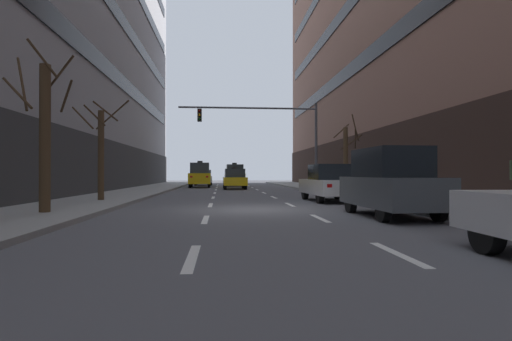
# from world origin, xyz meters

# --- Properties ---
(ground_plane) EXTENTS (120.00, 120.00, 0.00)m
(ground_plane) POSITION_xyz_m (0.00, 0.00, 0.00)
(ground_plane) COLOR #515156
(sidewalk_left) EXTENTS (3.76, 80.00, 0.14)m
(sidewalk_left) POSITION_xyz_m (-6.69, 0.00, 0.07)
(sidewalk_left) COLOR gray
(sidewalk_left) RESTS_ON ground
(sidewalk_right) EXTENTS (3.76, 80.00, 0.14)m
(sidewalk_right) POSITION_xyz_m (6.69, 0.00, 0.07)
(sidewalk_right) COLOR gray
(sidewalk_right) RESTS_ON ground
(lane_stripe_l1_s2) EXTENTS (0.16, 2.00, 0.01)m
(lane_stripe_l1_s2) POSITION_xyz_m (-1.60, -8.00, 0.00)
(lane_stripe_l1_s2) COLOR silver
(lane_stripe_l1_s2) RESTS_ON ground
(lane_stripe_l1_s3) EXTENTS (0.16, 2.00, 0.01)m
(lane_stripe_l1_s3) POSITION_xyz_m (-1.60, -3.00, 0.00)
(lane_stripe_l1_s3) COLOR silver
(lane_stripe_l1_s3) RESTS_ON ground
(lane_stripe_l1_s4) EXTENTS (0.16, 2.00, 0.01)m
(lane_stripe_l1_s4) POSITION_xyz_m (-1.60, 2.00, 0.00)
(lane_stripe_l1_s4) COLOR silver
(lane_stripe_l1_s4) RESTS_ON ground
(lane_stripe_l1_s5) EXTENTS (0.16, 2.00, 0.01)m
(lane_stripe_l1_s5) POSITION_xyz_m (-1.60, 7.00, 0.00)
(lane_stripe_l1_s5) COLOR silver
(lane_stripe_l1_s5) RESTS_ON ground
(lane_stripe_l1_s6) EXTENTS (0.16, 2.00, 0.01)m
(lane_stripe_l1_s6) POSITION_xyz_m (-1.60, 12.00, 0.00)
(lane_stripe_l1_s6) COLOR silver
(lane_stripe_l1_s6) RESTS_ON ground
(lane_stripe_l1_s7) EXTENTS (0.16, 2.00, 0.01)m
(lane_stripe_l1_s7) POSITION_xyz_m (-1.60, 17.00, 0.00)
(lane_stripe_l1_s7) COLOR silver
(lane_stripe_l1_s7) RESTS_ON ground
(lane_stripe_l1_s8) EXTENTS (0.16, 2.00, 0.01)m
(lane_stripe_l1_s8) POSITION_xyz_m (-1.60, 22.00, 0.00)
(lane_stripe_l1_s8) COLOR silver
(lane_stripe_l1_s8) RESTS_ON ground
(lane_stripe_l1_s9) EXTENTS (0.16, 2.00, 0.01)m
(lane_stripe_l1_s9) POSITION_xyz_m (-1.60, 27.00, 0.00)
(lane_stripe_l1_s9) COLOR silver
(lane_stripe_l1_s9) RESTS_ON ground
(lane_stripe_l1_s10) EXTENTS (0.16, 2.00, 0.01)m
(lane_stripe_l1_s10) POSITION_xyz_m (-1.60, 32.00, 0.00)
(lane_stripe_l1_s10) COLOR silver
(lane_stripe_l1_s10) RESTS_ON ground
(lane_stripe_l2_s2) EXTENTS (0.16, 2.00, 0.01)m
(lane_stripe_l2_s2) POSITION_xyz_m (1.60, -8.00, 0.00)
(lane_stripe_l2_s2) COLOR silver
(lane_stripe_l2_s2) RESTS_ON ground
(lane_stripe_l2_s3) EXTENTS (0.16, 2.00, 0.01)m
(lane_stripe_l2_s3) POSITION_xyz_m (1.60, -3.00, 0.00)
(lane_stripe_l2_s3) COLOR silver
(lane_stripe_l2_s3) RESTS_ON ground
(lane_stripe_l2_s4) EXTENTS (0.16, 2.00, 0.01)m
(lane_stripe_l2_s4) POSITION_xyz_m (1.60, 2.00, 0.00)
(lane_stripe_l2_s4) COLOR silver
(lane_stripe_l2_s4) RESTS_ON ground
(lane_stripe_l2_s5) EXTENTS (0.16, 2.00, 0.01)m
(lane_stripe_l2_s5) POSITION_xyz_m (1.60, 7.00, 0.00)
(lane_stripe_l2_s5) COLOR silver
(lane_stripe_l2_s5) RESTS_ON ground
(lane_stripe_l2_s6) EXTENTS (0.16, 2.00, 0.01)m
(lane_stripe_l2_s6) POSITION_xyz_m (1.60, 12.00, 0.00)
(lane_stripe_l2_s6) COLOR silver
(lane_stripe_l2_s6) RESTS_ON ground
(lane_stripe_l2_s7) EXTENTS (0.16, 2.00, 0.01)m
(lane_stripe_l2_s7) POSITION_xyz_m (1.60, 17.00, 0.00)
(lane_stripe_l2_s7) COLOR silver
(lane_stripe_l2_s7) RESTS_ON ground
(lane_stripe_l2_s8) EXTENTS (0.16, 2.00, 0.01)m
(lane_stripe_l2_s8) POSITION_xyz_m (1.60, 22.00, 0.00)
(lane_stripe_l2_s8) COLOR silver
(lane_stripe_l2_s8) RESTS_ON ground
(lane_stripe_l2_s9) EXTENTS (0.16, 2.00, 0.01)m
(lane_stripe_l2_s9) POSITION_xyz_m (1.60, 27.00, 0.00)
(lane_stripe_l2_s9) COLOR silver
(lane_stripe_l2_s9) RESTS_ON ground
(lane_stripe_l2_s10) EXTENTS (0.16, 2.00, 0.01)m
(lane_stripe_l2_s10) POSITION_xyz_m (1.60, 32.00, 0.00)
(lane_stripe_l2_s10) COLOR silver
(lane_stripe_l2_s10) RESTS_ON ground
(taxi_driving_0) EXTENTS (1.90, 4.40, 1.82)m
(taxi_driving_0) POSITION_xyz_m (-0.11, 18.60, 0.81)
(taxi_driving_0) COLOR black
(taxi_driving_0) RESTS_ON ground
(taxi_driving_1) EXTENTS (1.99, 4.52, 2.34)m
(taxi_driving_1) POSITION_xyz_m (0.13, 26.26, 1.08)
(taxi_driving_1) COLOR black
(taxi_driving_1) RESTS_ON ground
(taxi_driving_2) EXTENTS (2.04, 4.66, 2.42)m
(taxi_driving_2) POSITION_xyz_m (-3.14, 22.98, 1.11)
(taxi_driving_2) COLOR black
(taxi_driving_2) RESTS_ON ground
(car_driving_3) EXTENTS (1.92, 4.44, 1.65)m
(car_driving_3) POSITION_xyz_m (-3.11, 29.52, 0.81)
(car_driving_3) COLOR black
(car_driving_3) RESTS_ON ground
(car_parked_1) EXTENTS (1.78, 4.17, 2.01)m
(car_parked_1) POSITION_xyz_m (3.76, -2.77, 1.00)
(car_parked_1) COLOR black
(car_parked_1) RESTS_ON ground
(car_parked_2) EXTENTS (1.97, 4.52, 1.68)m
(car_parked_2) POSITION_xyz_m (3.76, 3.81, 0.83)
(car_parked_2) COLOR black
(car_parked_2) RESTS_ON ground
(traffic_signal_0) EXTENTS (9.29, 0.35, 5.91)m
(traffic_signal_0) POSITION_xyz_m (2.26, 12.47, 4.31)
(traffic_signal_0) COLOR #4C4C51
(traffic_signal_0) RESTS_ON sidewalk_right
(street_tree_0) EXTENTS (1.68, 1.92, 4.60)m
(street_tree_0) POSITION_xyz_m (6.35, 9.53, 2.24)
(street_tree_0) COLOR #4C3823
(street_tree_0) RESTS_ON sidewalk_right
(street_tree_1) EXTENTS (2.28, 2.29, 4.40)m
(street_tree_1) POSITION_xyz_m (-6.32, 3.52, 2.24)
(street_tree_1) COLOR #4C3823
(street_tree_1) RESTS_ON sidewalk_left
(street_tree_2) EXTENTS (1.97, 1.97, 4.93)m
(street_tree_2) POSITION_xyz_m (-6.32, -1.93, 2.44)
(street_tree_2) COLOR #4C3823
(street_tree_2) RESTS_ON sidewalk_left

